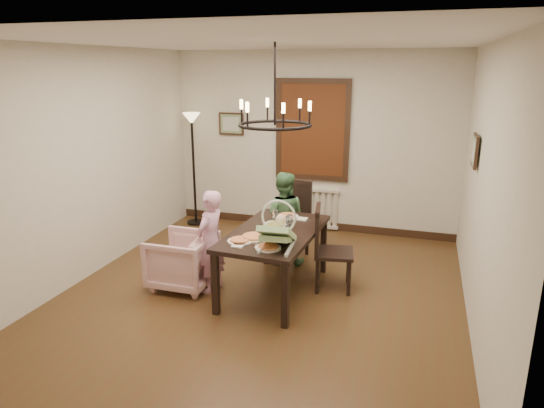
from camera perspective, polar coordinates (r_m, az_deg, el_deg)
The scene contains 17 objects.
room_shell at distance 5.63m, azimuth -0.05°, elevation 4.05°, with size 4.51×5.00×2.81m.
dining_table at distance 5.56m, azimuth 0.31°, elevation -4.01°, with size 0.99×1.65×0.75m.
chair_far at distance 6.61m, azimuth 2.03°, elevation -1.92°, with size 0.47×0.47×1.06m, color black, non-canonical shape.
chair_right at distance 5.74m, azimuth 7.33°, elevation -5.18°, with size 0.44×0.44×1.01m, color black, non-canonical shape.
armchair at distance 5.91m, azimuth -10.51°, elevation -6.55°, with size 0.70×0.72×0.65m, color beige.
elderly_woman at distance 5.69m, azimuth -7.22°, elevation -5.39°, with size 0.37×0.24×1.01m, color #D596BB.
seated_man at distance 6.43m, azimuth 1.27°, elevation -2.57°, with size 0.50×0.39×1.03m, color #48794C.
baby_bouncer at distance 4.98m, azimuth 0.62°, elevation -3.27°, with size 0.39×0.53×0.34m, color #A7D693, non-canonical shape.
salad_bowl at distance 5.57m, azimuth 0.35°, elevation -2.64°, with size 0.31×0.31×0.08m, color white.
pizza_platter at distance 5.28m, azimuth -2.10°, elevation -3.91°, with size 0.29×0.29×0.04m, color tan.
drinking_glass at distance 5.60m, azimuth 1.79°, elevation -2.22°, with size 0.07×0.07×0.14m, color silver.
window_blinds at distance 7.59m, azimuth 4.76°, elevation 8.65°, with size 1.00×0.03×1.40m, color #5B2712.
radiator at distance 7.87m, azimuth 4.59°, elevation -0.40°, with size 0.92×0.12×0.62m, color silver, non-canonical shape.
picture_back at distance 8.00m, azimuth -4.81°, elevation 9.39°, with size 0.42×0.03×0.36m, color black.
picture_right at distance 5.88m, azimuth 22.76°, elevation 5.80°, with size 0.42×0.03×0.36m, color black.
floor_lamp at distance 8.06m, azimuth -9.18°, elevation 3.88°, with size 0.30×0.30×1.80m, color black, non-canonical shape.
chandelier at distance 5.26m, azimuth 0.33°, elevation 9.28°, with size 0.80×0.80×0.04m, color black.
Camera 1 is at (1.66, -4.88, 2.57)m, focal length 32.00 mm.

